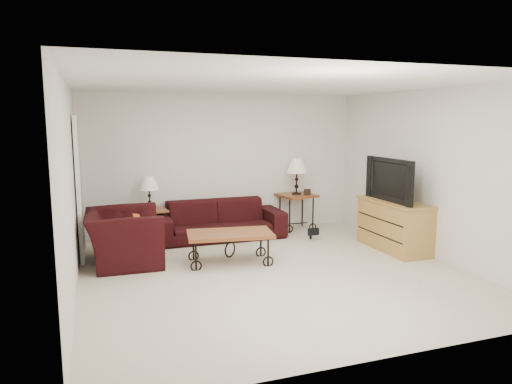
# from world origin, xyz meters

# --- Properties ---
(ground) EXTENTS (5.00, 5.00, 0.00)m
(ground) POSITION_xyz_m (0.00, 0.00, 0.00)
(ground) COLOR beige
(ground) RESTS_ON ground
(wall_back) EXTENTS (5.00, 0.02, 2.50)m
(wall_back) POSITION_xyz_m (0.00, 2.50, 1.25)
(wall_back) COLOR silver
(wall_back) RESTS_ON ground
(wall_front) EXTENTS (5.00, 0.02, 2.50)m
(wall_front) POSITION_xyz_m (0.00, -2.50, 1.25)
(wall_front) COLOR silver
(wall_front) RESTS_ON ground
(wall_left) EXTENTS (0.02, 5.00, 2.50)m
(wall_left) POSITION_xyz_m (-2.50, 0.00, 1.25)
(wall_left) COLOR silver
(wall_left) RESTS_ON ground
(wall_right) EXTENTS (0.02, 5.00, 2.50)m
(wall_right) POSITION_xyz_m (2.50, 0.00, 1.25)
(wall_right) COLOR silver
(wall_right) RESTS_ON ground
(ceiling) EXTENTS (5.00, 5.00, 0.00)m
(ceiling) POSITION_xyz_m (0.00, 0.00, 2.50)
(ceiling) COLOR white
(ceiling) RESTS_ON wall_back
(doorway) EXTENTS (0.08, 0.94, 2.04)m
(doorway) POSITION_xyz_m (-2.47, 1.65, 1.02)
(doorway) COLOR black
(doorway) RESTS_ON ground
(sofa) EXTENTS (2.24, 0.88, 0.66)m
(sofa) POSITION_xyz_m (-0.22, 2.02, 0.33)
(sofa) COLOR black
(sofa) RESTS_ON ground
(side_table_left) EXTENTS (0.59, 0.59, 0.56)m
(side_table_left) POSITION_xyz_m (-1.37, 2.20, 0.28)
(side_table_left) COLOR brown
(side_table_left) RESTS_ON ground
(side_table_right) EXTENTS (0.71, 0.71, 0.67)m
(side_table_right) POSITION_xyz_m (1.32, 2.20, 0.34)
(side_table_right) COLOR brown
(side_table_right) RESTS_ON ground
(lamp_left) EXTENTS (0.36, 0.36, 0.56)m
(lamp_left) POSITION_xyz_m (-1.37, 2.20, 0.83)
(lamp_left) COLOR black
(lamp_left) RESTS_ON side_table_left
(lamp_right) EXTENTS (0.44, 0.44, 0.67)m
(lamp_right) POSITION_xyz_m (1.32, 2.20, 1.01)
(lamp_right) COLOR black
(lamp_right) RESTS_ON side_table_right
(photo_frame_left) EXTENTS (0.11, 0.05, 0.09)m
(photo_frame_left) POSITION_xyz_m (-1.52, 2.05, 0.60)
(photo_frame_left) COLOR black
(photo_frame_left) RESTS_ON side_table_left
(photo_frame_right) EXTENTS (0.13, 0.02, 0.11)m
(photo_frame_right) POSITION_xyz_m (1.47, 2.05, 0.73)
(photo_frame_right) COLOR black
(photo_frame_right) RESTS_ON side_table_right
(coffee_table) EXTENTS (1.28, 0.81, 0.45)m
(coffee_table) POSITION_xyz_m (-0.44, 0.59, 0.23)
(coffee_table) COLOR brown
(coffee_table) RESTS_ON ground
(armchair) EXTENTS (1.06, 1.21, 0.77)m
(armchair) POSITION_xyz_m (-1.88, 1.07, 0.38)
(armchair) COLOR black
(armchair) RESTS_ON ground
(throw_pillow) EXTENTS (0.10, 0.35, 0.35)m
(throw_pillow) POSITION_xyz_m (-1.72, 1.02, 0.52)
(throw_pillow) COLOR #C33D19
(throw_pillow) RESTS_ON armchair
(tv_stand) EXTENTS (0.55, 1.31, 0.79)m
(tv_stand) POSITION_xyz_m (2.23, 0.44, 0.39)
(tv_stand) COLOR #B79143
(tv_stand) RESTS_ON ground
(television) EXTENTS (0.15, 1.17, 0.68)m
(television) POSITION_xyz_m (2.21, 0.44, 1.12)
(television) COLOR black
(television) RESTS_ON tv_stand
(backpack) EXTENTS (0.33, 0.27, 0.38)m
(backpack) POSITION_xyz_m (1.26, 1.44, 0.19)
(backpack) COLOR black
(backpack) RESTS_ON ground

